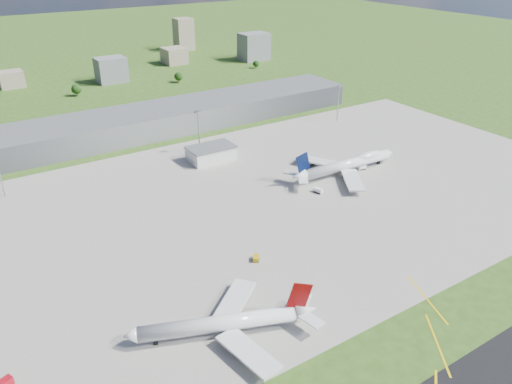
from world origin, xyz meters
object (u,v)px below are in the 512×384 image
van_white_near (318,191)px  van_white_far (362,167)px  airliner_blue_quad (348,164)px  airliner_red_twin (226,323)px  tug_yellow (256,258)px

van_white_near → van_white_far: 40.52m
airliner_blue_quad → van_white_near: (-29.14, -10.69, -3.89)m
airliner_red_twin → airliner_blue_quad: bearing=-127.0°
airliner_red_twin → van_white_far: 149.37m
airliner_blue_quad → van_white_near: airliner_blue_quad is taller
van_white_near → van_white_far: (39.39, 9.50, -0.00)m
airliner_red_twin → van_white_far: bearing=-129.4°
airliner_red_twin → tug_yellow: size_ratio=13.52×
tug_yellow → van_white_near: van_white_near is taller
airliner_red_twin → airliner_blue_quad: 141.12m
airliner_blue_quad → tug_yellow: (-88.58, -44.43, -4.14)m
airliner_blue_quad → van_white_far: bearing=-4.7°
airliner_blue_quad → tug_yellow: bearing=-151.4°
van_white_far → tug_yellow: bearing=-148.0°
airliner_blue_quad → van_white_near: bearing=-157.9°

